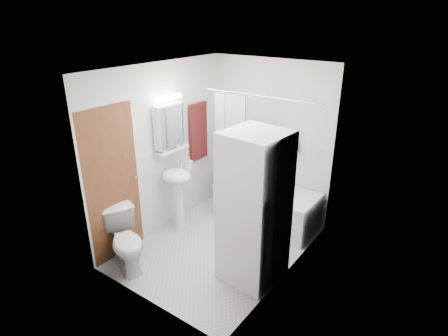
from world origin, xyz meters
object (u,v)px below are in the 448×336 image
Objects in this scene: bathtub at (266,204)px; toilet at (126,241)px; washer_dryer at (254,209)px; sink at (177,186)px.

toilet is at bearing -115.17° from bathtub.
bathtub is 2.06× the size of toilet.
washer_dryer reaches higher than toilet.
sink is at bearing -137.18° from bathtub.
sink is 0.57× the size of washer_dryer.
toilet reaches higher than bathtub.
toilet is (-1.37, -0.76, -0.56)m from washer_dryer.
sink is 1.43× the size of toilet.
sink is (-0.96, -0.89, 0.39)m from bathtub.
bathtub is 1.39m from washer_dryer.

